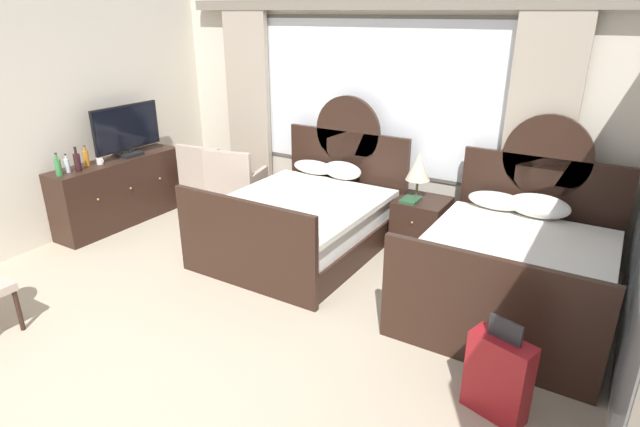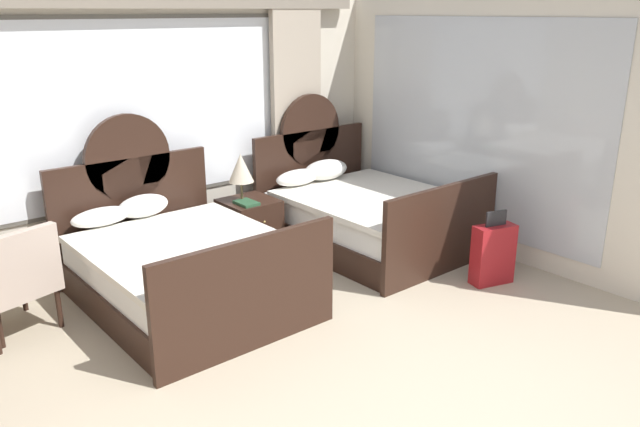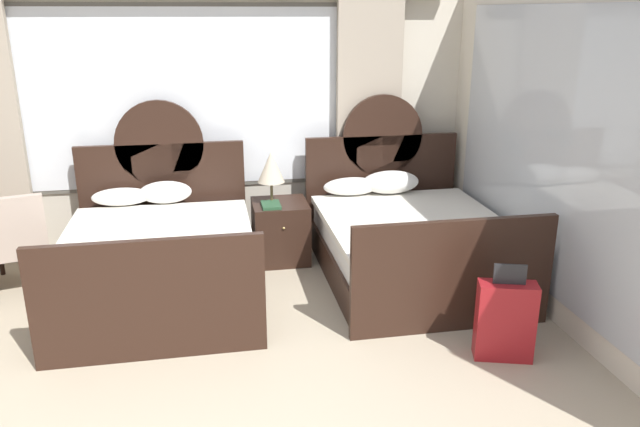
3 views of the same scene
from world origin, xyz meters
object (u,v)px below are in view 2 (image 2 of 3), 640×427
table_lamp_on_nightstand (241,169)px  bed_near_window (182,267)px  suitcase_on_floor (493,254)px  book_on_nightstand (246,203)px  nightstand_between_beds (250,227)px  armchair_by_window_left (10,278)px  bed_near_mirror (365,215)px

table_lamp_on_nightstand → bed_near_window: bearing=-149.2°
bed_near_window → table_lamp_on_nightstand: size_ratio=4.10×
suitcase_on_floor → book_on_nightstand: bearing=125.5°
nightstand_between_beds → book_on_nightstand: bearing=-133.0°
nightstand_between_beds → bed_near_window: bearing=-151.2°
armchair_by_window_left → suitcase_on_floor: 4.29m
bed_near_mirror → nightstand_between_beds: (-1.14, 0.62, -0.05)m
armchair_by_window_left → bed_near_window: bearing=-15.6°
nightstand_between_beds → book_on_nightstand: 0.35m
book_on_nightstand → armchair_by_window_left: size_ratio=0.28×
nightstand_between_beds → armchair_by_window_left: bearing=-174.0°
bed_near_mirror → suitcase_on_floor: 1.56m
table_lamp_on_nightstand → suitcase_on_floor: bearing=-56.3°
bed_near_window → nightstand_between_beds: (1.15, 0.63, -0.05)m
book_on_nightstand → armchair_by_window_left: armchair_by_window_left is taller
nightstand_between_beds → armchair_by_window_left: size_ratio=0.66×
book_on_nightstand → bed_near_window: bearing=-153.5°
nightstand_between_beds → suitcase_on_floor: 2.56m
book_on_nightstand → bed_near_mirror: bearing=-22.5°
nightstand_between_beds → book_on_nightstand: (-0.10, -0.11, 0.32)m
book_on_nightstand → suitcase_on_floor: size_ratio=0.35×
bed_near_window → suitcase_on_floor: (2.51, -1.53, -0.05)m
bed_near_window → armchair_by_window_left: 1.38m
bed_near_window → table_lamp_on_nightstand: 1.39m
table_lamp_on_nightstand → bed_near_mirror: bearing=-27.3°
table_lamp_on_nightstand → armchair_by_window_left: (-2.39, -0.27, -0.47)m
bed_near_mirror → armchair_by_window_left: size_ratio=2.29×
bed_near_window → nightstand_between_beds: bed_near_window is taller
table_lamp_on_nightstand → armchair_by_window_left: table_lamp_on_nightstand is taller
armchair_by_window_left → book_on_nightstand: bearing=3.6°
armchair_by_window_left → table_lamp_on_nightstand: bearing=6.3°
bed_near_window → book_on_nightstand: 1.20m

